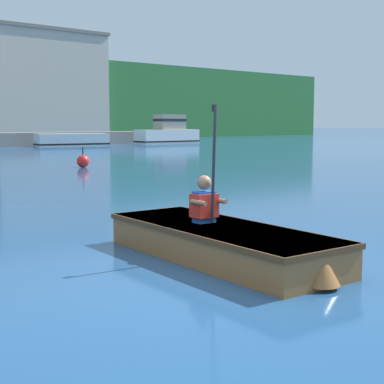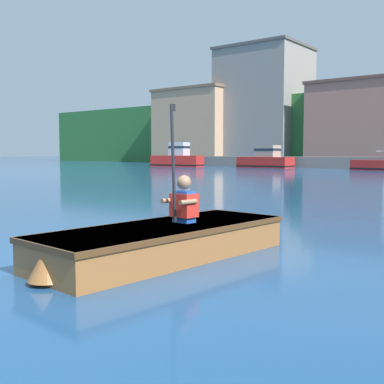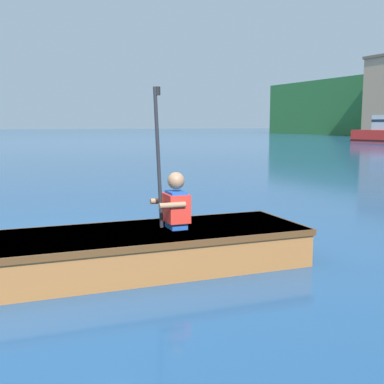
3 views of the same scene
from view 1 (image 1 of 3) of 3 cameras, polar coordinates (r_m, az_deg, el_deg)
ground_plane at (r=5.67m, az=2.12°, el=-9.21°), size 300.00×300.00×0.00m
waterfront_tower_far at (r=59.58m, az=-15.48°, el=9.81°), size 11.41×11.07×10.03m
moored_boat_dock_center_near at (r=40.51m, az=-11.55°, el=4.94°), size 5.06×2.43×0.84m
moored_boat_dock_east_inner at (r=44.63m, az=-2.35°, el=5.78°), size 5.05×1.94×2.19m
rowboat_foreground at (r=6.73m, az=3.02°, el=-4.75°), size 1.38×3.33×0.38m
person_paddler at (r=6.93m, az=1.25°, el=-0.85°), size 0.38×0.35×1.38m
channel_buoy at (r=20.99m, az=-10.53°, el=2.96°), size 0.44×0.44×0.72m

